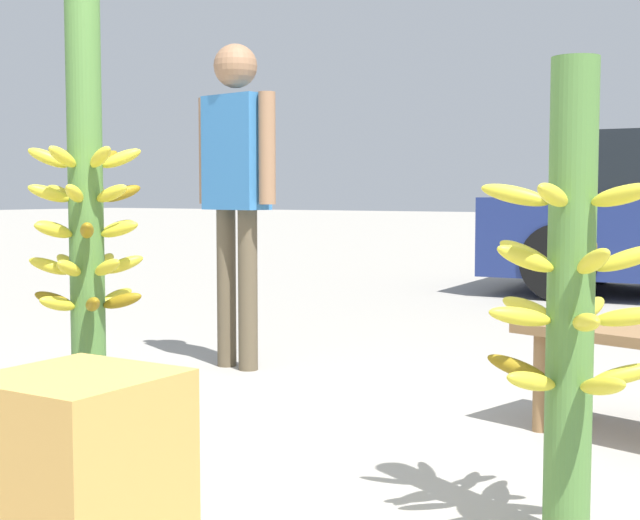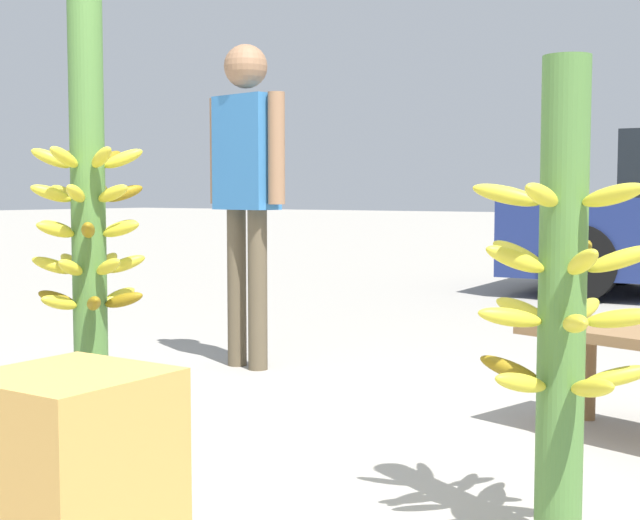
{
  "view_description": "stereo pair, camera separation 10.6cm",
  "coord_description": "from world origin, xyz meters",
  "px_view_note": "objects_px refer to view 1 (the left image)",
  "views": [
    {
      "loc": [
        1.54,
        -1.87,
        0.93
      ],
      "look_at": [
        -0.11,
        0.81,
        0.7
      ],
      "focal_mm": 50.0,
      "sensor_mm": 36.0,
      "label": 1
    },
    {
      "loc": [
        1.63,
        -1.81,
        0.93
      ],
      "look_at": [
        -0.11,
        0.81,
        0.7
      ],
      "focal_mm": 50.0,
      "sensor_mm": 36.0,
      "label": 2
    }
  ],
  "objects_px": {
    "vendor_person": "(236,171)",
    "produce_crate": "(79,458)",
    "banana_stalk_left": "(86,223)",
    "banana_stalk_center": "(571,299)"
  },
  "relations": [
    {
      "from": "vendor_person",
      "to": "produce_crate",
      "type": "height_order",
      "value": "vendor_person"
    },
    {
      "from": "banana_stalk_left",
      "to": "vendor_person",
      "type": "height_order",
      "value": "vendor_person"
    },
    {
      "from": "banana_stalk_center",
      "to": "produce_crate",
      "type": "relative_size",
      "value": 2.82
    },
    {
      "from": "vendor_person",
      "to": "banana_stalk_left",
      "type": "bearing_deg",
      "value": 117.0
    },
    {
      "from": "banana_stalk_center",
      "to": "produce_crate",
      "type": "xyz_separation_m",
      "value": [
        -1.11,
        -0.69,
        -0.43
      ]
    },
    {
      "from": "banana_stalk_left",
      "to": "vendor_person",
      "type": "relative_size",
      "value": 0.97
    },
    {
      "from": "banana_stalk_left",
      "to": "banana_stalk_center",
      "type": "distance_m",
      "value": 1.72
    },
    {
      "from": "banana_stalk_center",
      "to": "produce_crate",
      "type": "bearing_deg",
      "value": -148.01
    },
    {
      "from": "banana_stalk_left",
      "to": "produce_crate",
      "type": "height_order",
      "value": "banana_stalk_left"
    },
    {
      "from": "banana_stalk_left",
      "to": "produce_crate",
      "type": "relative_size",
      "value": 3.66
    }
  ]
}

